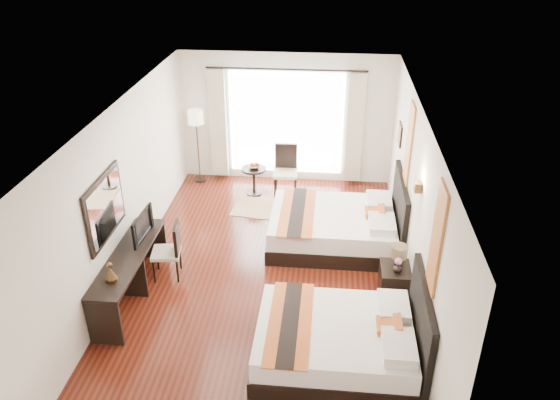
# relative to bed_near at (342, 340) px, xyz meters

# --- Properties ---
(floor) EXTENTS (4.50, 7.50, 0.01)m
(floor) POSITION_rel_bed_near_xyz_m (-1.23, 1.73, -0.32)
(floor) COLOR #3A0F0A
(floor) RESTS_ON ground
(ceiling) EXTENTS (4.50, 7.50, 0.02)m
(ceiling) POSITION_rel_bed_near_xyz_m (-1.23, 1.73, 2.47)
(ceiling) COLOR white
(ceiling) RESTS_ON wall_headboard
(wall_headboard) EXTENTS (0.01, 7.50, 2.80)m
(wall_headboard) POSITION_rel_bed_near_xyz_m (1.02, 1.73, 1.08)
(wall_headboard) COLOR silver
(wall_headboard) RESTS_ON floor
(wall_desk) EXTENTS (0.01, 7.50, 2.80)m
(wall_desk) POSITION_rel_bed_near_xyz_m (-3.47, 1.73, 1.08)
(wall_desk) COLOR silver
(wall_desk) RESTS_ON floor
(wall_window) EXTENTS (4.50, 0.01, 2.80)m
(wall_window) POSITION_rel_bed_near_xyz_m (-1.23, 5.47, 1.08)
(wall_window) COLOR silver
(wall_window) RESTS_ON floor
(wall_entry) EXTENTS (4.50, 0.01, 2.80)m
(wall_entry) POSITION_rel_bed_near_xyz_m (-1.23, -2.02, 1.08)
(wall_entry) COLOR silver
(wall_entry) RESTS_ON floor
(window_glass) EXTENTS (2.40, 0.02, 2.20)m
(window_glass) POSITION_rel_bed_near_xyz_m (-1.23, 5.46, 0.98)
(window_glass) COLOR white
(window_glass) RESTS_ON wall_window
(sheer_curtain) EXTENTS (2.30, 0.02, 2.10)m
(sheer_curtain) POSITION_rel_bed_near_xyz_m (-1.23, 5.40, 0.98)
(sheer_curtain) COLOR white
(sheer_curtain) RESTS_ON wall_window
(drape_left) EXTENTS (0.35, 0.14, 2.35)m
(drape_left) POSITION_rel_bed_near_xyz_m (-2.68, 5.36, 0.96)
(drape_left) COLOR #C1B596
(drape_left) RESTS_ON floor
(drape_right) EXTENTS (0.35, 0.14, 2.35)m
(drape_right) POSITION_rel_bed_near_xyz_m (0.22, 5.36, 0.96)
(drape_right) COLOR #C1B596
(drape_right) RESTS_ON floor
(art_panel_near) EXTENTS (0.03, 0.50, 1.35)m
(art_panel_near) POSITION_rel_bed_near_xyz_m (1.00, 0.00, 1.63)
(art_panel_near) COLOR maroon
(art_panel_near) RESTS_ON wall_headboard
(art_panel_far) EXTENTS (0.03, 0.50, 1.35)m
(art_panel_far) POSITION_rel_bed_near_xyz_m (1.00, 2.91, 1.63)
(art_panel_far) COLOR maroon
(art_panel_far) RESTS_ON wall_headboard
(wall_sconce) EXTENTS (0.10, 0.14, 0.14)m
(wall_sconce) POSITION_rel_bed_near_xyz_m (0.96, 1.41, 1.60)
(wall_sconce) COLOR #463319
(wall_sconce) RESTS_ON wall_headboard
(mirror_frame) EXTENTS (0.04, 1.25, 0.95)m
(mirror_frame) POSITION_rel_bed_near_xyz_m (-3.45, 1.05, 1.23)
(mirror_frame) COLOR black
(mirror_frame) RESTS_ON wall_desk
(mirror_glass) EXTENTS (0.01, 1.12, 0.82)m
(mirror_glass) POSITION_rel_bed_near_xyz_m (-3.42, 1.05, 1.23)
(mirror_glass) COLOR white
(mirror_glass) RESTS_ON mirror_frame
(bed_near) EXTENTS (2.16, 1.68, 1.22)m
(bed_near) POSITION_rel_bed_near_xyz_m (0.00, 0.00, 0.00)
(bed_near) COLOR black
(bed_near) RESTS_ON floor
(bed_far) EXTENTS (2.30, 1.79, 1.30)m
(bed_far) POSITION_rel_bed_near_xyz_m (-0.07, 2.91, 0.02)
(bed_far) COLOR black
(bed_far) RESTS_ON floor
(nightstand) EXTENTS (0.45, 0.56, 0.54)m
(nightstand) POSITION_rel_bed_near_xyz_m (0.80, 1.41, -0.05)
(nightstand) COLOR black
(nightstand) RESTS_ON floor
(table_lamp) EXTENTS (0.25, 0.25, 0.39)m
(table_lamp) POSITION_rel_bed_near_xyz_m (0.83, 1.47, 0.45)
(table_lamp) COLOR black
(table_lamp) RESTS_ON nightstand
(vase) EXTENTS (0.17, 0.17, 0.14)m
(vase) POSITION_rel_bed_near_xyz_m (0.81, 1.31, 0.25)
(vase) COLOR black
(vase) RESTS_ON nightstand
(console_desk) EXTENTS (0.50, 2.20, 0.76)m
(console_desk) POSITION_rel_bed_near_xyz_m (-3.22, 1.05, 0.06)
(console_desk) COLOR black
(console_desk) RESTS_ON floor
(television) EXTENTS (0.14, 0.76, 0.43)m
(television) POSITION_rel_bed_near_xyz_m (-3.20, 1.55, 0.66)
(television) COLOR black
(television) RESTS_ON console_desk
(bronze_figurine) EXTENTS (0.18, 0.18, 0.26)m
(bronze_figurine) POSITION_rel_bed_near_xyz_m (-3.22, 0.41, 0.57)
(bronze_figurine) COLOR #463319
(bronze_figurine) RESTS_ON console_desk
(desk_chair) EXTENTS (0.50, 0.50, 0.95)m
(desk_chair) POSITION_rel_bed_near_xyz_m (-2.80, 1.62, -0.02)
(desk_chair) COLOR beige
(desk_chair) RESTS_ON floor
(floor_lamp) EXTENTS (0.33, 0.33, 1.62)m
(floor_lamp) POSITION_rel_bed_near_xyz_m (-3.11, 5.18, 1.06)
(floor_lamp) COLOR black
(floor_lamp) RESTS_ON floor
(side_table) EXTENTS (0.51, 0.51, 0.59)m
(side_table) POSITION_rel_bed_near_xyz_m (-1.83, 4.66, -0.02)
(side_table) COLOR black
(side_table) RESTS_ON floor
(fruit_bowl) EXTENTS (0.27, 0.27, 0.06)m
(fruit_bowl) POSITION_rel_bed_near_xyz_m (-1.81, 4.66, 0.31)
(fruit_bowl) COLOR #443118
(fruit_bowl) RESTS_ON side_table
(window_chair) EXTENTS (0.51, 0.51, 1.06)m
(window_chair) POSITION_rel_bed_near_xyz_m (-1.17, 4.72, 0.01)
(window_chair) COLOR beige
(window_chair) RESTS_ON floor
(jute_rug) EXTENTS (1.36, 1.01, 0.01)m
(jute_rug) POSITION_rel_bed_near_xyz_m (-1.51, 4.02, -0.31)
(jute_rug) COLOR tan
(jute_rug) RESTS_ON floor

